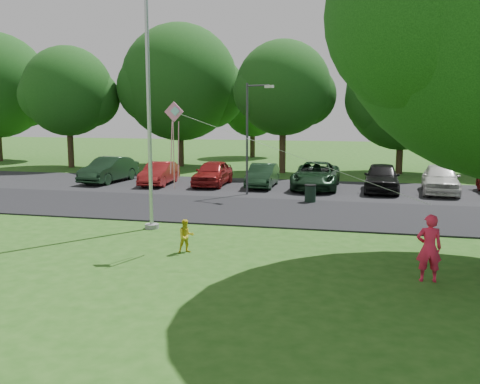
% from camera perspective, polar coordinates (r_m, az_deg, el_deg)
% --- Properties ---
extents(ground, '(120.00, 120.00, 0.00)m').
position_cam_1_polar(ground, '(13.77, -3.87, -9.11)').
color(ground, '#245416').
rests_on(ground, ground).
extents(park_road, '(60.00, 6.00, 0.06)m').
position_cam_1_polar(park_road, '(22.26, 3.00, -2.07)').
color(park_road, black).
rests_on(park_road, ground).
extents(parking_strip, '(42.00, 7.00, 0.06)m').
position_cam_1_polar(parking_strip, '(28.59, 5.36, 0.34)').
color(parking_strip, black).
rests_on(parking_strip, ground).
extents(flagpole, '(0.50, 0.50, 10.00)m').
position_cam_1_polar(flagpole, '(19.01, -9.69, 8.50)').
color(flagpole, '#B7BABF').
rests_on(flagpole, ground).
extents(street_lamp, '(1.45, 0.74, 5.48)m').
position_cam_1_polar(street_lamp, '(26.02, 1.15, 6.75)').
color(street_lamp, '#3F3F44').
rests_on(street_lamp, ground).
extents(trash_can, '(0.53, 0.53, 0.85)m').
position_cam_1_polar(trash_can, '(24.46, 7.50, -0.20)').
color(trash_can, black).
rests_on(trash_can, ground).
extents(tree_row, '(64.35, 11.94, 10.88)m').
position_cam_1_polar(tree_row, '(36.84, 9.93, 11.00)').
color(tree_row, '#332316').
rests_on(tree_row, ground).
extents(horizon_trees, '(77.46, 7.20, 7.02)m').
position_cam_1_polar(horizon_trees, '(46.38, 13.72, 8.67)').
color(horizon_trees, '#332316').
rests_on(horizon_trees, ground).
extents(parked_cars, '(23.20, 5.34, 1.48)m').
position_cam_1_polar(parked_cars, '(28.42, 8.06, 1.72)').
color(parked_cars, black).
rests_on(parked_cars, ground).
extents(woman, '(0.65, 0.46, 1.70)m').
position_cam_1_polar(woman, '(14.03, 19.51, -5.65)').
color(woman, '#FC2149').
rests_on(woman, ground).
extents(child_yellow, '(0.62, 0.59, 1.01)m').
position_cam_1_polar(child_yellow, '(16.00, -5.78, -4.70)').
color(child_yellow, gold).
rests_on(child_yellow, ground).
extents(kite, '(7.37, 1.54, 2.59)m').
position_cam_1_polar(kite, '(15.70, -6.40, 6.74)').
color(kite, pink).
rests_on(kite, ground).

